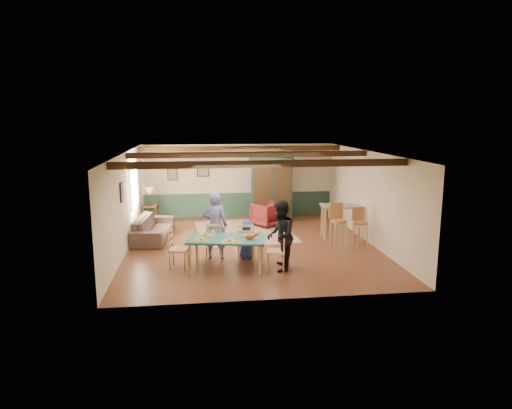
{
  "coord_description": "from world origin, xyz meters",
  "views": [
    {
      "loc": [
        -1.49,
        -12.68,
        3.67
      ],
      "look_at": [
        0.18,
        0.33,
        1.15
      ],
      "focal_mm": 32.0,
      "sensor_mm": 36.0,
      "label": 1
    }
  ],
  "objects": [
    {
      "name": "wainscot_back",
      "position": [
        0.0,
        3.98,
        0.45
      ],
      "size": [
        6.95,
        0.03,
        0.9
      ],
      "primitive_type": "cube",
      "color": "#213D2C",
      "rests_on": "floor"
    },
    {
      "name": "area_rug",
      "position": [
        -0.05,
        1.7,
        0.01
      ],
      "size": [
        3.21,
        3.71,
        0.01
      ],
      "primitive_type": "cube",
      "rotation": [
        0.0,
        0.0,
        0.09
      ],
      "color": "#C4B68E",
      "rests_on": "floor"
    },
    {
      "name": "armoire",
      "position": [
        1.1,
        3.18,
        1.13
      ],
      "size": [
        1.66,
        0.82,
        2.26
      ],
      "primitive_type": "cube",
      "rotation": [
        0.0,
        0.0,
        -0.12
      ],
      "color": "#143325",
      "rests_on": "floor"
    },
    {
      "name": "place_setting_near_center",
      "position": [
        -0.78,
        -2.23,
        0.83
      ],
      "size": [
        0.47,
        0.38,
        0.11
      ],
      "primitive_type": null,
      "rotation": [
        0.0,
        0.0,
        -0.19
      ],
      "color": "gold",
      "rests_on": "dining_table"
    },
    {
      "name": "bar_stool_left",
      "position": [
        2.42,
        -0.53,
        0.63
      ],
      "size": [
        0.49,
        0.54,
        1.27
      ],
      "primitive_type": null,
      "rotation": [
        0.0,
        0.0,
        0.1
      ],
      "color": "#B57446",
      "rests_on": "floor"
    },
    {
      "name": "ceiling_beam_back",
      "position": [
        0.0,
        3.0,
        2.61
      ],
      "size": [
        6.95,
        0.16,
        0.16
      ],
      "primitive_type": "cube",
      "color": "black",
      "rests_on": "ceiling"
    },
    {
      "name": "cat",
      "position": [
        -0.29,
        -2.17,
        0.87
      ],
      "size": [
        0.39,
        0.21,
        0.19
      ],
      "primitive_type": null,
      "rotation": [
        0.0,
        0.0,
        -0.19
      ],
      "color": "#D65725",
      "rests_on": "dining_table"
    },
    {
      "name": "person_child",
      "position": [
        -0.26,
        -1.22,
        0.52
      ],
      "size": [
        0.56,
        0.42,
        1.04
      ],
      "primitive_type": "imported",
      "rotation": [
        0.0,
        0.0,
        2.95
      ],
      "color": "#253D94",
      "rests_on": "floor"
    },
    {
      "name": "dining_table",
      "position": [
        -0.83,
        -1.96,
        0.39
      ],
      "size": [
        2.03,
        1.38,
        0.78
      ],
      "primitive_type": null,
      "rotation": [
        0.0,
        0.0,
        -0.19
      ],
      "color": "#1D5C50",
      "rests_on": "floor"
    },
    {
      "name": "place_setting_far_right",
      "position": [
        -0.22,
        -1.81,
        0.83
      ],
      "size": [
        0.47,
        0.38,
        0.11
      ],
      "primitive_type": null,
      "rotation": [
        0.0,
        0.0,
        -0.19
      ],
      "color": "gold",
      "rests_on": "dining_table"
    },
    {
      "name": "ceiling_beam_mid",
      "position": [
        0.0,
        0.4,
        2.61
      ],
      "size": [
        6.95,
        0.16,
        0.16
      ],
      "primitive_type": "cube",
      "color": "black",
      "rests_on": "ceiling"
    },
    {
      "name": "counter_table",
      "position": [
        2.84,
        0.57,
        0.51
      ],
      "size": [
        1.29,
        0.84,
        1.01
      ],
      "primitive_type": null,
      "rotation": [
        0.0,
        0.0,
        -0.11
      ],
      "color": "#B5A88D",
      "rests_on": "floor"
    },
    {
      "name": "ceiling",
      "position": [
        0.0,
        0.0,
        2.7
      ],
      "size": [
        7.0,
        8.0,
        0.02
      ],
      "primitive_type": "cube",
      "color": "white",
      "rests_on": "wall_back"
    },
    {
      "name": "window_left",
      "position": [
        -3.47,
        1.7,
        1.55
      ],
      "size": [
        0.06,
        1.6,
        1.3
      ],
      "primitive_type": null,
      "color": "white",
      "rests_on": "wall_left"
    },
    {
      "name": "end_table",
      "position": [
        -3.16,
        3.16,
        0.34
      ],
      "size": [
        0.6,
        0.6,
        0.67
      ],
      "primitive_type": null,
      "rotation": [
        0.0,
        0.0,
        -0.1
      ],
      "color": "black",
      "rests_on": "floor"
    },
    {
      "name": "wall_left",
      "position": [
        -3.5,
        0.0,
        1.35
      ],
      "size": [
        0.02,
        8.0,
        2.7
      ],
      "primitive_type": "cube",
      "color": "beige",
      "rests_on": "floor"
    },
    {
      "name": "sofa",
      "position": [
        -2.87,
        1.1,
        0.35
      ],
      "size": [
        1.17,
        2.45,
        0.69
      ],
      "primitive_type": "imported",
      "rotation": [
        0.0,
        0.0,
        1.46
      ],
      "color": "#433129",
      "rests_on": "floor"
    },
    {
      "name": "floor",
      "position": [
        0.0,
        0.0,
        0.0
      ],
      "size": [
        8.0,
        8.0,
        0.0
      ],
      "primitive_type": "plane",
      "color": "#562918",
      "rests_on": "ground"
    },
    {
      "name": "dining_chair_far_right",
      "position": [
        -0.28,
        -1.3,
        0.49
      ],
      "size": [
        0.52,
        0.53,
        0.99
      ],
      "primitive_type": null,
      "rotation": [
        0.0,
        0.0,
        2.95
      ],
      "color": "tan",
      "rests_on": "floor"
    },
    {
      "name": "wall_right",
      "position": [
        3.5,
        0.0,
        1.35
      ],
      "size": [
        0.02,
        8.0,
        2.7
      ],
      "primitive_type": "cube",
      "color": "beige",
      "rests_on": "floor"
    },
    {
      "name": "wall_back",
      "position": [
        0.0,
        4.0,
        1.35
      ],
      "size": [
        7.0,
        0.02,
        2.7
      ],
      "primitive_type": "cube",
      "color": "beige",
      "rests_on": "floor"
    },
    {
      "name": "bar_stool_right",
      "position": [
        3.09,
        -0.49,
        0.56
      ],
      "size": [
        0.46,
        0.49,
        1.13
      ],
      "primitive_type": null,
      "rotation": [
        0.0,
        0.0,
        0.14
      ],
      "color": "#B57446",
      "rests_on": "floor"
    },
    {
      "name": "dining_chair_end_left",
      "position": [
        -2.0,
        -1.73,
        0.49
      ],
      "size": [
        0.53,
        0.52,
        0.99
      ],
      "primitive_type": null,
      "rotation": [
        0.0,
        0.0,
        1.38
      ],
      "color": "tan",
      "rests_on": "floor"
    },
    {
      "name": "picture_back_b",
      "position": [
        -2.4,
        3.97,
        1.65
      ],
      "size": [
        0.38,
        0.04,
        0.48
      ],
      "primitive_type": null,
      "color": "tan",
      "rests_on": "wall_back"
    },
    {
      "name": "picture_back_a",
      "position": [
        -1.3,
        3.97,
        1.8
      ],
      "size": [
        0.45,
        0.04,
        0.55
      ],
      "primitive_type": null,
      "color": "tan",
      "rests_on": "wall_back"
    },
    {
      "name": "picture_left_wall",
      "position": [
        -3.47,
        -0.6,
        1.75
      ],
      "size": [
        0.04,
        0.42,
        0.52
      ],
      "primitive_type": null,
      "color": "tan",
      "rests_on": "wall_left"
    },
    {
      "name": "place_setting_near_left",
      "position": [
        -1.44,
        -2.1,
        0.83
      ],
      "size": [
        0.47,
        0.38,
        0.11
      ],
      "primitive_type": null,
      "rotation": [
        0.0,
        0.0,
        -0.19
      ],
      "color": "gold",
      "rests_on": "dining_table"
    },
    {
      "name": "place_setting_far_left",
      "position": [
        -1.34,
        -1.59,
        0.83
      ],
      "size": [
        0.47,
        0.38,
        0.11
      ],
      "primitive_type": null,
      "rotation": [
        0.0,
        0.0,
        -0.19
      ],
      "color": "gold",
      "rests_on": "dining_table"
    },
    {
      "name": "person_woman",
      "position": [
        0.45,
        -2.2,
        0.86
      ],
      "size": [
        0.8,
        0.94,
        1.71
      ],
      "primitive_type": "imported",
      "rotation": [
        0.0,
        0.0,
        -1.76
      ],
      "color": "black",
      "rests_on": "floor"
    },
    {
      "name": "ceiling_beam_front",
      "position": [
        0.0,
        -2.3,
        2.61
      ],
      "size": [
        6.95,
        0.16,
        0.16
      ],
      "primitive_type": "cube",
      "color": "black",
      "rests_on": "ceiling"
    },
    {
      "name": "armchair",
      "position": [
        0.83,
        2.38,
        0.4
      ],
      "size": [
        1.21,
        1.22,
        0.81
      ],
      "primitive_type": "imported",
      "rotation": [
        0.0,
        0.0,
        -2.54
      ],
      "color": "#430D10",
      "rests_on": "floor"
    },
    {
      "name": "table_lamp",
      "position": [
        -3.16,
        3.16,
        0.98
      ],
      "size": [
        0.35,
        0.35,
        0.61
      ],
      "primitive_type": null,
      "rotation": [
        0.0,
        0.0,
        -0.02
      ],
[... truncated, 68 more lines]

